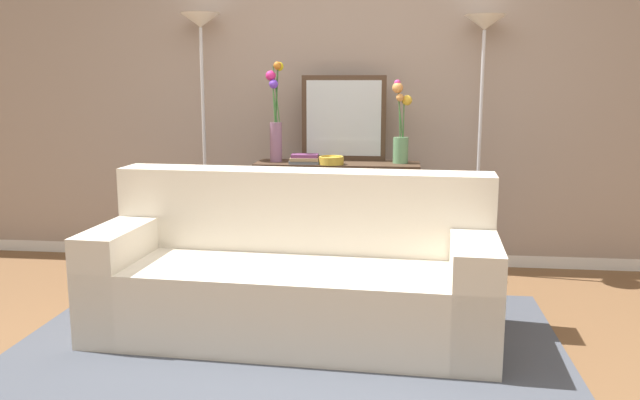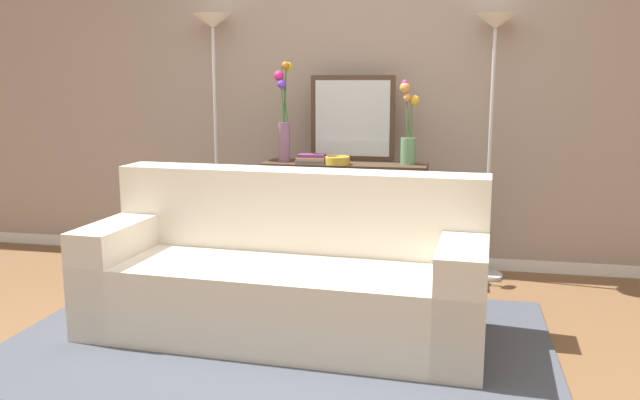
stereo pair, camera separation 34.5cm
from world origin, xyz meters
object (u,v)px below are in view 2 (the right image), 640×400
Objects in this scene: vase_short_flowers at (408,132)px; fruit_bowl at (338,160)px; couch at (287,276)px; console_table at (344,199)px; wall_mirror at (352,118)px; floor_lamp_left at (214,70)px; book_stack at (311,159)px; vase_tall_flowers at (284,116)px; book_row_under_console at (297,264)px; floor_lamp_right at (493,73)px.

vase_short_flowers is 0.52m from fruit_bowl.
console_table is at bearing 83.93° from couch.
fruit_bowl is (-0.06, -0.24, -0.27)m from wall_mirror.
vase_short_flowers is at bearing -16.16° from wall_mirror.
book_stack is at bearing -15.50° from floor_lamp_left.
fruit_bowl is (0.41, -0.11, -0.29)m from vase_tall_flowers.
wall_mirror is 0.43m from vase_short_flowers.
wall_mirror is 1.13m from book_row_under_console.
floor_lamp_right is 1.37m from book_stack.
wall_mirror is (0.15, 1.29, 0.80)m from couch.
couch is 1.20m from book_stack.
console_table is 0.65m from vase_short_flowers.
vase_short_flowers is at bearing 8.27° from book_stack.
book_row_under_console is at bearing -173.92° from floor_lamp_right.
fruit_bowl is 0.79× the size of book_stack.
floor_lamp_left reaches higher than couch.
wall_mirror is 0.43m from book_stack.
vase_tall_flowers is 0.51m from fruit_bowl.
vase_short_flowers is (0.88, 0.02, -0.10)m from vase_tall_flowers.
vase_tall_flowers reaches higher than book_row_under_console.
fruit_bowl reaches higher than book_row_under_console.
couch is at bearing -96.07° from console_table.
book_stack is at bearing -169.85° from floor_lamp_right.
wall_mirror is at bearing 75.56° from fruit_bowl.
floor_lamp_right is 1.21m from fruit_bowl.
floor_lamp_right is at bearing 13.46° from fruit_bowl.
vase_tall_flowers is (-0.47, -0.14, 0.02)m from wall_mirror.
vase_tall_flowers is 0.37m from book_stack.
fruit_bowl is (-0.03, -0.10, 0.29)m from console_table.
floor_lamp_left is at bearing 166.31° from vase_tall_flowers.
fruit_bowl is at bearing 85.10° from couch.
floor_lamp_right is 8.41× the size of book_stack.
book_stack is at bearing -30.41° from book_row_under_console.
floor_lamp_left is at bearing 171.93° from console_table.
couch reaches higher than console_table.
couch is at bearing -130.81° from floor_lamp_right.
floor_lamp_left reaches higher than wall_mirror.
book_row_under_console is at bearing -178.43° from vase_short_flowers.
book_row_under_console is at bearing 101.28° from couch.
fruit_bowl reaches higher than console_table.
book_row_under_console is (-0.13, 0.07, -0.79)m from book_stack.
floor_lamp_left is 2.00m from floor_lamp_right.
floor_lamp_right is 3.16× the size of vase_short_flowers.
vase_tall_flowers is at bearing 179.40° from console_table.
vase_tall_flowers is (-0.32, 1.15, 0.82)m from couch.
vase_short_flowers is 2.32× the size of book_row_under_console.
vase_tall_flowers is 1.22× the size of vase_short_flowers.
floor_lamp_right is at bearing 0.17° from wall_mirror.
floor_lamp_left is 1.51m from vase_short_flowers.
floor_lamp_right is 1.01m from wall_mirror.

